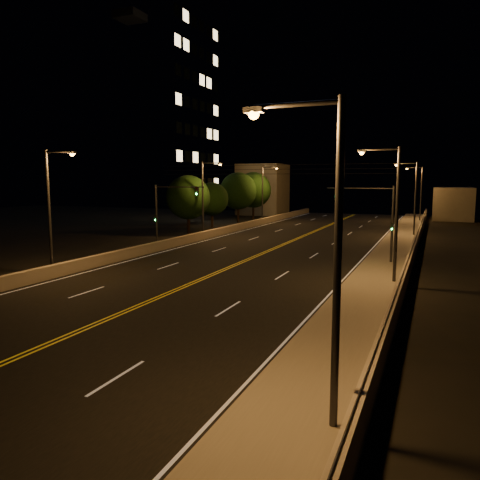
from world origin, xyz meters
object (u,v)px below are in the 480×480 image
at_px(traffic_signal_left, 166,209).
at_px(tree_0, 188,197).
at_px(streetlight_0, 326,245).
at_px(streetlight_6, 264,190).
at_px(traffic_signal_right, 379,215).
at_px(building_tower, 133,122).
at_px(streetlight_1, 392,206).
at_px(tree_2, 238,191).
at_px(streetlight_5, 205,194).
at_px(streetlight_3, 419,190).
at_px(tree_1, 212,199).
at_px(streetlight_2, 413,194).
at_px(streetlight_4, 52,203).
at_px(tree_3, 253,190).

height_order(traffic_signal_left, tree_0, tree_0).
xyz_separation_m(streetlight_0, tree_0, (-24.46, 37.23, -0.50)).
relative_size(streetlight_6, traffic_signal_right, 1.40).
bearing_deg(building_tower, streetlight_1, -38.94).
relative_size(building_tower, tree_2, 4.29).
height_order(streetlight_0, traffic_signal_left, streetlight_0).
xyz_separation_m(streetlight_5, traffic_signal_left, (1.11, -10.11, -1.10)).
relative_size(streetlight_3, streetlight_5, 1.00).
xyz_separation_m(streetlight_5, tree_1, (-4.39, 10.68, -1.06)).
relative_size(streetlight_2, tree_2, 1.11).
bearing_deg(tree_1, streetlight_0, -60.85).
bearing_deg(streetlight_2, traffic_signal_right, -94.44).
distance_m(streetlight_1, building_tower, 56.93).
bearing_deg(streetlight_3, traffic_signal_right, -92.16).
bearing_deg(streetlight_6, tree_2, -166.81).
relative_size(streetlight_1, streetlight_4, 1.00).
bearing_deg(streetlight_4, tree_1, 97.50).
bearing_deg(streetlight_6, traffic_signal_right, -56.17).
bearing_deg(tree_0, streetlight_0, -56.69).
distance_m(streetlight_2, streetlight_3, 20.59).
height_order(streetlight_4, streetlight_6, same).
xyz_separation_m(tree_0, tree_2, (-0.82, 17.01, 0.36)).
relative_size(streetlight_3, streetlight_6, 1.00).
bearing_deg(streetlight_2, building_tower, 168.81).
xyz_separation_m(tree_1, tree_2, (0.52, 7.98, 0.93)).
relative_size(streetlight_2, streetlight_3, 1.00).
xyz_separation_m(streetlight_1, streetlight_6, (-21.41, 36.77, 0.00)).
bearing_deg(streetlight_3, building_tower, -164.58).
height_order(streetlight_2, streetlight_6, same).
bearing_deg(streetlight_0, tree_1, 119.15).
height_order(streetlight_3, streetlight_5, same).
height_order(building_tower, tree_0, building_tower).
relative_size(streetlight_6, building_tower, 0.26).
bearing_deg(building_tower, traffic_signal_left, -50.42).
bearing_deg(traffic_signal_right, streetlight_3, 87.84).
relative_size(streetlight_0, tree_1, 1.38).
bearing_deg(streetlight_4, tree_2, 95.36).
height_order(traffic_signal_left, tree_1, tree_1).
relative_size(streetlight_5, traffic_signal_right, 1.40).
distance_m(streetlight_2, tree_2, 26.95).
xyz_separation_m(streetlight_1, streetlight_3, (0.00, 47.12, 0.00)).
xyz_separation_m(streetlight_5, tree_3, (-3.09, 22.99, -0.07)).
bearing_deg(streetlight_3, tree_3, -164.20).
bearing_deg(traffic_signal_right, building_tower, 146.25).
height_order(traffic_signal_right, building_tower, building_tower).
height_order(streetlight_6, traffic_signal_left, streetlight_6).
height_order(tree_1, tree_3, tree_3).
height_order(streetlight_2, traffic_signal_left, streetlight_2).
height_order(streetlight_4, tree_3, streetlight_4).
bearing_deg(streetlight_1, streetlight_6, 120.20).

